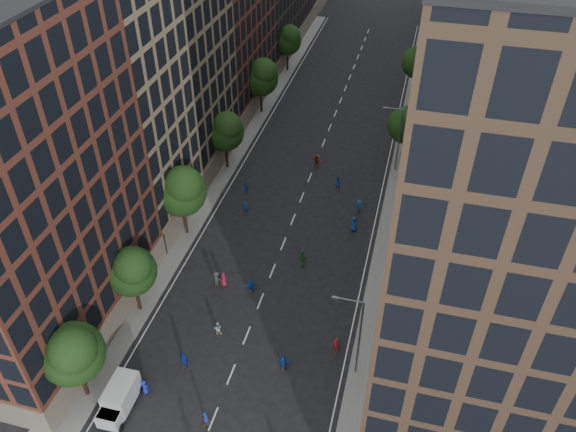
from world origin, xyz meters
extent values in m
plane|color=black|center=(0.00, 40.00, 0.00)|extent=(240.00, 240.00, 0.00)
cube|color=slate|center=(-12.00, 47.50, 0.07)|extent=(4.00, 105.00, 0.15)
cube|color=slate|center=(12.00, 47.50, 0.07)|extent=(4.00, 105.00, 0.15)
cube|color=#582C21|center=(-19.00, 11.00, 15.00)|extent=(14.00, 22.00, 30.00)
cube|color=#7E6C53|center=(-19.00, 35.00, 17.00)|extent=(14.00, 26.00, 34.00)
cube|color=#582C21|center=(-19.00, 58.00, 14.00)|extent=(14.00, 20.00, 28.00)
cube|color=#422F23|center=(19.00, 15.00, 18.00)|extent=(14.00, 30.00, 36.00)
cube|color=#635B52|center=(19.00, 44.00, 16.50)|extent=(14.00, 28.00, 33.00)
cylinder|color=black|center=(-11.20, 4.00, 1.98)|extent=(0.36, 0.36, 3.96)
sphere|color=black|center=(-11.20, 4.00, 5.58)|extent=(5.20, 5.20, 5.20)
sphere|color=black|center=(-10.55, 3.48, 6.88)|extent=(3.90, 3.90, 3.90)
cylinder|color=black|center=(-11.20, 14.00, 1.85)|extent=(0.36, 0.36, 3.70)
sphere|color=black|center=(-11.20, 14.00, 5.21)|extent=(4.80, 4.80, 4.80)
sphere|color=black|center=(-10.60, 13.52, 6.41)|extent=(3.60, 3.60, 3.60)
cylinder|color=black|center=(-11.20, 26.00, 2.11)|extent=(0.36, 0.36, 4.22)
sphere|color=black|center=(-11.20, 26.00, 5.95)|extent=(5.60, 5.60, 5.60)
sphere|color=black|center=(-10.50, 25.44, 7.35)|extent=(4.20, 4.20, 4.20)
cylinder|color=black|center=(-11.20, 40.00, 1.94)|extent=(0.36, 0.36, 3.87)
sphere|color=black|center=(-11.20, 40.00, 5.46)|extent=(5.00, 5.00, 5.00)
sphere|color=black|center=(-10.57, 39.50, 6.71)|extent=(3.75, 3.75, 3.75)
cylinder|color=black|center=(-11.20, 56.00, 2.02)|extent=(0.36, 0.36, 4.05)
sphere|color=black|center=(-11.20, 56.00, 5.70)|extent=(5.40, 5.40, 5.40)
sphere|color=black|center=(-10.52, 55.46, 7.05)|extent=(4.05, 4.05, 4.05)
cylinder|color=black|center=(-11.20, 72.00, 1.89)|extent=(0.36, 0.36, 3.78)
sphere|color=black|center=(-11.20, 72.00, 5.33)|extent=(4.80, 4.80, 4.80)
sphere|color=black|center=(-10.60, 71.52, 6.53)|extent=(3.60, 3.60, 3.60)
cylinder|color=black|center=(11.20, 48.00, 1.87)|extent=(0.36, 0.36, 3.74)
sphere|color=black|center=(11.20, 48.00, 5.27)|extent=(5.00, 5.00, 5.00)
sphere|color=black|center=(11.82, 47.50, 6.52)|extent=(3.75, 3.75, 3.75)
cylinder|color=black|center=(11.20, 68.00, 1.98)|extent=(0.36, 0.36, 3.96)
sphere|color=black|center=(11.20, 68.00, 5.58)|extent=(5.20, 5.20, 5.20)
sphere|color=black|center=(11.85, 67.48, 6.88)|extent=(3.90, 3.90, 3.90)
cylinder|color=#595B60|center=(10.60, 12.00, 4.50)|extent=(0.18, 0.18, 9.00)
cylinder|color=#595B60|center=(9.40, 12.00, 9.00)|extent=(2.40, 0.12, 0.12)
cube|color=#595B60|center=(8.30, 12.00, 8.95)|extent=(0.50, 0.22, 0.15)
cylinder|color=#595B60|center=(10.60, 45.00, 4.50)|extent=(0.18, 0.18, 9.00)
cylinder|color=#595B60|center=(9.40, 45.00, 9.00)|extent=(2.40, 0.12, 0.12)
cube|color=#595B60|center=(8.30, 45.00, 8.95)|extent=(0.50, 0.22, 0.15)
cube|color=silver|center=(-7.81, 4.06, 1.37)|extent=(2.04, 3.44, 2.08)
cube|color=silver|center=(-7.78, 1.97, 0.99)|extent=(1.92, 1.55, 1.33)
cube|color=black|center=(-7.78, 1.97, 1.61)|extent=(1.72, 1.26, 0.09)
cylinder|color=black|center=(-8.72, 1.68, 0.36)|extent=(0.25, 0.72, 0.72)
cylinder|color=black|center=(-6.82, 1.71, 0.36)|extent=(0.25, 0.72, 0.72)
cylinder|color=black|center=(-8.78, 5.37, 0.36)|extent=(0.25, 0.72, 0.72)
cylinder|color=black|center=(-6.88, 5.40, 0.36)|extent=(0.25, 0.72, 0.72)
imported|color=#1725BD|center=(-6.44, 5.40, 0.76)|extent=(0.79, 0.56, 1.52)
imported|color=#1634B5|center=(-0.36, 3.94, 0.78)|extent=(0.67, 0.57, 1.55)
imported|color=#162CB3|center=(-4.26, 8.80, 0.92)|extent=(1.16, 0.75, 1.83)
imported|color=#143BA8|center=(4.31, 10.78, 0.77)|extent=(1.46, 0.53, 1.55)
imported|color=maroon|center=(-4.26, 19.17, 0.83)|extent=(0.83, 0.55, 1.67)
imported|color=maroon|center=(8.50, 13.75, 0.91)|extent=(0.68, 0.47, 1.83)
imported|color=beige|center=(-2.65, 13.01, 0.75)|extent=(0.84, 0.72, 1.51)
imported|color=#38373C|center=(-4.99, 19.06, 0.87)|extent=(1.18, 0.75, 1.75)
imported|color=#21702B|center=(2.89, 24.11, 0.94)|extent=(1.20, 0.81, 1.89)
imported|color=#144DA6|center=(-1.25, 18.94, 0.82)|extent=(1.58, 1.03, 1.63)
imported|color=navy|center=(7.25, 31.29, 0.93)|extent=(1.06, 0.86, 1.87)
imported|color=#114191|center=(-5.79, 31.28, 0.80)|extent=(0.60, 0.41, 1.60)
imported|color=#164AB4|center=(3.90, 39.01, 0.87)|extent=(1.03, 0.93, 1.74)
imported|color=#1546B0|center=(7.25, 35.05, 0.76)|extent=(1.11, 0.86, 1.52)
imported|color=#1543B2|center=(-6.96, 35.12, 0.78)|extent=(0.96, 0.51, 1.56)
imported|color=maroon|center=(0.33, 43.18, 0.90)|extent=(1.72, 0.78, 1.79)
camera|label=1|loc=(12.38, -18.74, 41.92)|focal=35.00mm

